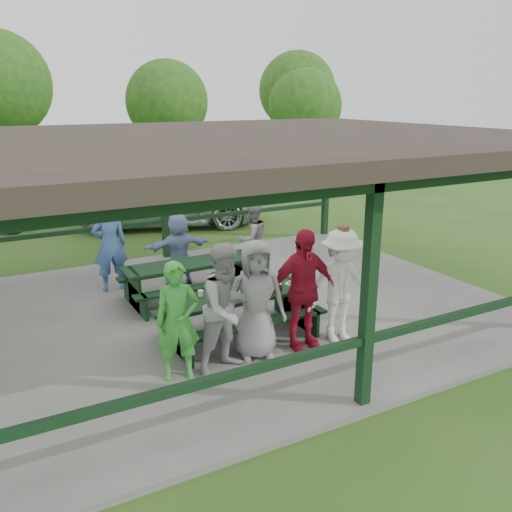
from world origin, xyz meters
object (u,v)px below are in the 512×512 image
contestant_green (178,321)px  spectator_lblue (179,249)px  contestant_grey_left (227,308)px  contestant_white_fedora (341,286)px  picnic_table_far (192,275)px  spectator_grey (252,239)px  pickup_truck (172,199)px  spectator_blue (110,245)px  picnic_table_near (239,309)px  contestant_red (302,290)px  contestant_grey_mid (256,300)px

contestant_green → spectator_lblue: size_ratio=1.11×
contestant_grey_left → contestant_white_fedora: 2.04m
spectator_lblue → picnic_table_far: bearing=85.4°
spectator_grey → pickup_truck: bearing=-104.3°
picnic_table_far → spectator_blue: bearing=135.0°
picnic_table_near → spectator_grey: 3.28m
contestant_red → spectator_blue: contestant_red is taller
contestant_grey_mid → contestant_white_fedora: 1.49m
picnic_table_far → contestant_grey_mid: (-0.07, -2.76, 0.45)m
contestant_green → contestant_red: (2.06, -0.02, 0.11)m
contestant_red → pickup_truck: bearing=84.6°
contestant_grey_mid → contestant_green: bearing=-163.2°
spectator_blue → picnic_table_far: bearing=135.8°
picnic_table_near → contestant_red: 1.20m
pickup_truck → contestant_grey_left: bearing=-176.4°
contestant_red → spectator_blue: (-1.98, 4.10, -0.01)m
picnic_table_far → spectator_grey: 1.94m
contestant_green → spectator_blue: spectator_blue is taller
contestant_green → spectator_lblue: (1.43, 3.75, -0.09)m
picnic_table_near → spectator_blue: 3.54m
spectator_lblue → spectator_grey: (1.66, -0.17, 0.04)m
contestant_grey_left → spectator_blue: same height
picnic_table_far → contestant_green: bearing=-115.5°
contestant_red → spectator_blue: bearing=118.3°
contestant_white_fedora → spectator_blue: contestant_white_fedora is taller
picnic_table_far → contestant_green: 3.14m
picnic_table_far → contestant_grey_left: (-0.63, -2.93, 0.49)m
contestant_red → contestant_grey_mid: bearing=176.9°
contestant_grey_left → spectator_grey: contestant_grey_left is taller
spectator_lblue → contestant_grey_mid: bearing=88.6°
contestant_green → spectator_blue: bearing=104.6°
contestant_grey_left → spectator_blue: (-0.63, 4.19, -0.00)m
spectator_grey → spectator_lblue: bearing=-17.5°
contestant_grey_left → spectator_grey: 4.40m
spectator_lblue → spectator_grey: spectator_grey is taller
spectator_blue → contestant_green: bearing=89.6°
contestant_green → contestant_grey_mid: bearing=18.0°
picnic_table_near → spectator_grey: spectator_grey is taller
picnic_table_near → contestant_grey_left: contestant_grey_left is taller
picnic_table_near → contestant_grey_left: size_ratio=1.35×
contestant_red → pickup_truck: size_ratio=0.34×
contestant_grey_left → pickup_truck: size_ratio=0.34×
spectator_lblue → spectator_grey: 1.67m
contestant_grey_mid → spectator_grey: size_ratio=1.14×
contestant_grey_mid → contestant_red: (0.79, -0.08, 0.05)m
picnic_table_near → contestant_grey_mid: contestant_grey_mid is taller
contestant_grey_left → pickup_truck: 10.00m
picnic_table_far → contestant_green: contestant_green is taller
contestant_grey_left → contestant_grey_mid: bearing=2.7°
spectator_lblue → pickup_truck: bearing=-107.5°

